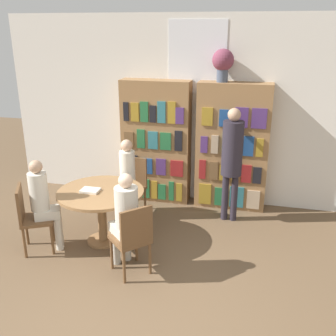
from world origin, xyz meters
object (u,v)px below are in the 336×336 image
(bookshelf_right, at_px, (232,148))
(reading_table, at_px, (101,200))
(bookshelf_left, at_px, (156,142))
(librarian_standing, at_px, (232,154))
(chair_left_side, at_px, (132,184))
(seated_reader_right, at_px, (125,215))
(flower_vase, at_px, (223,62))
(chair_far_side, at_px, (133,237))
(seated_reader_back, at_px, (44,201))
(seated_reader_left, at_px, (126,176))
(chair_near_camera, at_px, (30,215))

(bookshelf_right, xyz_separation_m, reading_table, (-1.57, -1.58, -0.38))
(bookshelf_left, height_order, librarian_standing, bookshelf_left)
(chair_left_side, distance_m, seated_reader_right, 1.48)
(bookshelf_left, bearing_deg, bookshelf_right, -0.00)
(flower_vase, bearing_deg, reading_table, -130.74)
(chair_far_side, relative_size, seated_reader_back, 0.73)
(bookshelf_right, xyz_separation_m, flower_vase, (-0.21, 0.01, 1.30))
(flower_vase, bearing_deg, chair_far_side, -107.69)
(seated_reader_left, bearing_deg, chair_near_camera, 59.66)
(chair_near_camera, distance_m, seated_reader_left, 1.47)
(bookshelf_left, height_order, chair_left_side, bookshelf_left)
(flower_vase, relative_size, reading_table, 0.42)
(bookshelf_left, height_order, chair_far_side, bookshelf_left)
(reading_table, distance_m, chair_near_camera, 0.92)
(bookshelf_left, bearing_deg, chair_left_side, -106.59)
(bookshelf_right, relative_size, flower_vase, 4.18)
(bookshelf_right, height_order, chair_far_side, bookshelf_right)
(flower_vase, bearing_deg, seated_reader_back, -136.14)
(chair_near_camera, xyz_separation_m, chair_far_side, (1.46, -0.20, 0.00))
(chair_far_side, height_order, librarian_standing, librarian_standing)
(seated_reader_left, height_order, librarian_standing, librarian_standing)
(bookshelf_left, distance_m, reading_table, 1.66)
(reading_table, xyz_separation_m, seated_reader_back, (-0.64, -0.34, 0.07))
(bookshelf_right, xyz_separation_m, chair_near_camera, (-2.37, -2.01, -0.49))
(bookshelf_right, bearing_deg, flower_vase, 178.59)
(bookshelf_left, xyz_separation_m, seated_reader_back, (-0.96, -1.92, -0.31))
(seated_reader_left, bearing_deg, librarian_standing, -158.78)
(seated_reader_back, bearing_deg, flower_vase, 105.73)
(reading_table, relative_size, librarian_standing, 0.66)
(bookshelf_right, distance_m, chair_far_side, 2.44)
(bookshelf_left, xyz_separation_m, seated_reader_left, (-0.23, -0.86, -0.30))
(bookshelf_right, bearing_deg, bookshelf_left, 180.00)
(flower_vase, relative_size, chair_left_side, 0.53)
(chair_far_side, bearing_deg, chair_left_side, 63.00)
(reading_table, bearing_deg, librarian_standing, 33.73)
(chair_near_camera, height_order, seated_reader_left, seated_reader_left)
(chair_far_side, bearing_deg, seated_reader_back, 121.27)
(chair_far_side, distance_m, librarian_standing, 2.03)
(flower_vase, distance_m, chair_near_camera, 3.46)
(bookshelf_left, relative_size, chair_far_side, 2.22)
(chair_near_camera, bearing_deg, chair_left_side, 117.00)
(flower_vase, height_order, chair_far_side, flower_vase)
(bookshelf_right, relative_size, librarian_standing, 1.16)
(seated_reader_right, bearing_deg, chair_near_camera, 130.54)
(seated_reader_right, relative_size, librarian_standing, 0.72)
(seated_reader_left, xyz_separation_m, librarian_standing, (1.51, 0.36, 0.36))
(chair_left_side, distance_m, librarian_standing, 1.59)
(seated_reader_left, height_order, seated_reader_back, seated_reader_left)
(seated_reader_right, distance_m, librarian_standing, 1.95)
(bookshelf_right, distance_m, seated_reader_right, 2.35)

